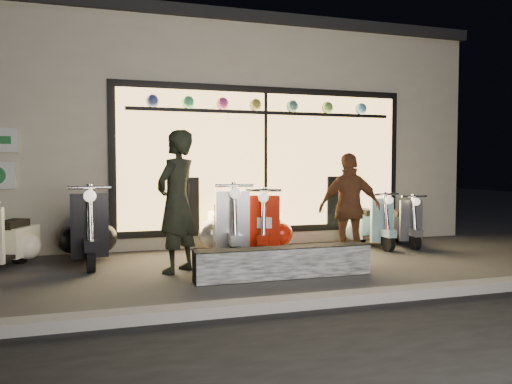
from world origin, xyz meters
TOP-DOWN VIEW (x-y plane):
  - ground at (0.00, 0.00)m, footprint 40.00×40.00m
  - kerb at (0.00, -2.00)m, footprint 40.00×0.25m
  - shop_building at (0.00, 4.98)m, footprint 10.20×6.23m
  - graffiti_barrier at (0.20, -0.65)m, footprint 2.34×0.28m
  - scooter_silver at (-0.11, 1.17)m, footprint 0.59×1.59m
  - scooter_red at (0.57, 1.11)m, footprint 0.85×1.45m
  - scooter_black at (-2.24, 1.24)m, footprint 0.55×1.57m
  - scooter_cream at (-3.30, 1.16)m, footprint 0.76×1.31m
  - scooter_blue at (2.56, 1.37)m, footprint 0.43×1.31m
  - scooter_grey at (3.22, 1.34)m, footprint 0.53×1.26m
  - man at (-1.07, 0.11)m, footprint 0.83×0.82m
  - woman at (1.49, 0.01)m, footprint 1.00×0.50m

SIDE VIEW (x-z plane):
  - ground at x=0.00m, z-range 0.00..0.00m
  - kerb at x=0.00m, z-range 0.00..0.12m
  - graffiti_barrier at x=0.20m, z-range 0.00..0.40m
  - scooter_grey at x=3.22m, z-range -0.09..0.81m
  - scooter_blue at x=2.56m, z-range -0.09..0.85m
  - scooter_cream at x=-3.30m, z-range -0.09..0.86m
  - scooter_red at x=0.57m, z-range -0.10..0.95m
  - scooter_black at x=-2.24m, z-range -0.11..1.01m
  - scooter_silver at x=-0.11m, z-range -0.11..1.02m
  - woman at x=1.49m, z-range 0.00..1.64m
  - man at x=-1.07m, z-range 0.00..1.93m
  - shop_building at x=0.00m, z-range 0.00..4.20m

